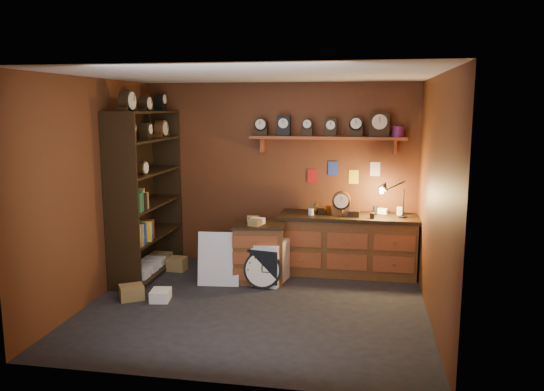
{
  "coord_description": "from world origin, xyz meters",
  "views": [
    {
      "loc": [
        1.23,
        -5.9,
        2.36
      ],
      "look_at": [
        0.14,
        0.35,
        1.29
      ],
      "focal_mm": 35.0,
      "sensor_mm": 36.0,
      "label": 1
    }
  ],
  "objects_px": {
    "workbench": "(348,241)",
    "low_cabinet": "(259,249)",
    "shelving_unit": "(144,187)",
    "big_round_clock": "(263,270)"
  },
  "relations": [
    {
      "from": "low_cabinet",
      "to": "shelving_unit",
      "type": "bearing_deg",
      "value": 172.34
    },
    {
      "from": "shelving_unit",
      "to": "big_round_clock",
      "type": "height_order",
      "value": "shelving_unit"
    },
    {
      "from": "big_round_clock",
      "to": "shelving_unit",
      "type": "bearing_deg",
      "value": 169.7
    },
    {
      "from": "shelving_unit",
      "to": "workbench",
      "type": "xyz_separation_m",
      "value": [
        2.83,
        0.49,
        -0.78
      ]
    },
    {
      "from": "shelving_unit",
      "to": "workbench",
      "type": "height_order",
      "value": "shelving_unit"
    },
    {
      "from": "shelving_unit",
      "to": "low_cabinet",
      "type": "height_order",
      "value": "shelving_unit"
    },
    {
      "from": "shelving_unit",
      "to": "low_cabinet",
      "type": "xyz_separation_m",
      "value": [
        1.64,
        -0.02,
        -0.82
      ]
    },
    {
      "from": "workbench",
      "to": "low_cabinet",
      "type": "relative_size",
      "value": 2.19
    },
    {
      "from": "shelving_unit",
      "to": "big_round_clock",
      "type": "distance_m",
      "value": 2.04
    },
    {
      "from": "workbench",
      "to": "low_cabinet",
      "type": "distance_m",
      "value": 1.29
    }
  ]
}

